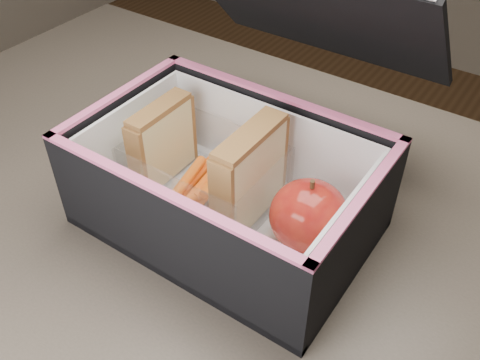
# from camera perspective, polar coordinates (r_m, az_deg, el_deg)

# --- Properties ---
(kitchen_table) EXTENTS (1.20, 0.80, 0.75)m
(kitchen_table) POSITION_cam_1_polar(r_m,az_deg,el_deg) (0.69, -1.00, -11.18)
(kitchen_table) COLOR brown
(kitchen_table) RESTS_ON ground
(lunch_bag) EXTENTS (0.32, 0.35, 0.27)m
(lunch_bag) POSITION_cam_1_polar(r_m,az_deg,el_deg) (0.59, -1.01, 0.46)
(lunch_bag) COLOR black
(lunch_bag) RESTS_ON kitchen_table
(plastic_tub) EXTENTS (0.17, 0.12, 0.07)m
(plastic_tub) POSITION_cam_1_polar(r_m,az_deg,el_deg) (0.63, -3.76, 0.86)
(plastic_tub) COLOR white
(plastic_tub) RESTS_ON lunch_bag
(sandwich_left) EXTENTS (0.03, 0.09, 0.10)m
(sandwich_left) POSITION_cam_1_polar(r_m,az_deg,el_deg) (0.65, -8.26, 4.07)
(sandwich_left) COLOR beige
(sandwich_left) RESTS_ON plastic_tub
(sandwich_right) EXTENTS (0.03, 0.10, 0.11)m
(sandwich_right) POSITION_cam_1_polar(r_m,az_deg,el_deg) (0.58, 1.07, 0.50)
(sandwich_right) COLOR beige
(sandwich_right) RESTS_ON plastic_tub
(carrot_sticks) EXTENTS (0.05, 0.15, 0.03)m
(carrot_sticks) POSITION_cam_1_polar(r_m,az_deg,el_deg) (0.64, -3.77, -0.33)
(carrot_sticks) COLOR orange
(carrot_sticks) RESTS_ON plastic_tub
(paper_napkin) EXTENTS (0.08, 0.09, 0.01)m
(paper_napkin) POSITION_cam_1_polar(r_m,az_deg,el_deg) (0.59, 6.84, -6.61)
(paper_napkin) COLOR white
(paper_napkin) RESTS_ON lunch_bag
(red_apple) EXTENTS (0.10, 0.10, 0.09)m
(red_apple) POSITION_cam_1_polar(r_m,az_deg,el_deg) (0.56, 7.34, -3.80)
(red_apple) COLOR maroon
(red_apple) RESTS_ON paper_napkin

